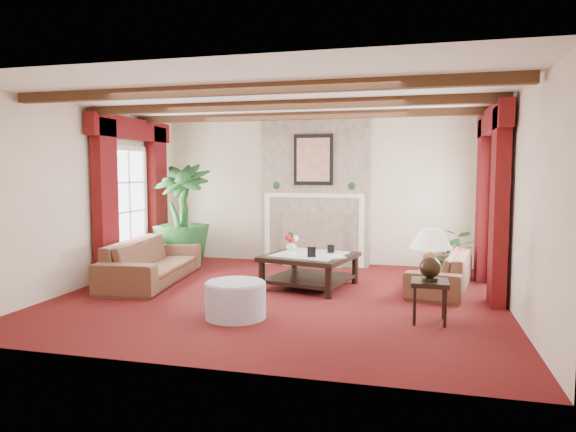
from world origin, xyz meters
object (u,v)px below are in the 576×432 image
(potted_palm, at_px, (182,238))
(side_table, at_px, (429,301))
(sofa_left, at_px, (152,254))
(sofa_right, at_px, (441,264))
(coffee_table, at_px, (310,271))
(ottoman, at_px, (236,300))

(potted_palm, xyz_separation_m, side_table, (4.34, -2.55, -0.28))
(sofa_left, bearing_deg, sofa_right, -88.84)
(potted_palm, distance_m, coffee_table, 2.87)
(sofa_left, xyz_separation_m, ottoman, (1.96, -1.55, -0.24))
(sofa_right, height_order, potted_palm, potted_palm)
(ottoman, bearing_deg, sofa_left, 141.51)
(sofa_right, height_order, ottoman, sofa_right)
(sofa_left, xyz_separation_m, coffee_table, (2.49, 0.25, -0.20))
(sofa_right, height_order, coffee_table, sofa_right)
(potted_palm, relative_size, side_table, 3.90)
(ottoman, bearing_deg, side_table, 9.41)
(sofa_left, distance_m, coffee_table, 2.51)
(side_table, bearing_deg, sofa_left, 164.23)
(sofa_left, height_order, ottoman, sofa_left)
(ottoman, bearing_deg, potted_palm, 125.74)
(coffee_table, bearing_deg, sofa_left, -160.92)
(potted_palm, height_order, coffee_table, potted_palm)
(sofa_left, relative_size, side_table, 4.80)
(coffee_table, bearing_deg, potted_palm, 170.37)
(side_table, bearing_deg, coffee_table, 139.97)
(coffee_table, xyz_separation_m, side_table, (1.71, -1.43, -0.00))
(potted_palm, bearing_deg, side_table, -30.43)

